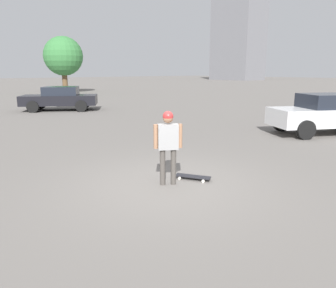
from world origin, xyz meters
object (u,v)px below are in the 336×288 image
object	(u,v)px
person	(168,140)
skateboard	(193,177)
car_parked_near	(324,114)
car_parked_far	(60,98)

from	to	relation	value
person	skateboard	world-z (taller)	person
skateboard	car_parked_near	size ratio (longest dim) A/B	0.19
skateboard	car_parked_near	bearing A→B (deg)	-114.36
person	car_parked_near	world-z (taller)	person
person	car_parked_far	xyz separation A→B (m)	(3.65, 14.89, -0.24)
person	skateboard	distance (m)	1.15
car_parked_far	person	bearing A→B (deg)	108.54
car_parked_near	person	bearing A→B (deg)	33.01
person	car_parked_far	distance (m)	15.33
skateboard	car_parked_far	bearing A→B (deg)	-40.83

